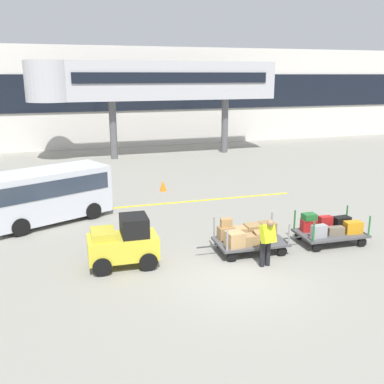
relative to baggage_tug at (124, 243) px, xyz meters
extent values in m
plane|color=gray|center=(2.95, -1.90, -0.75)|extent=(120.00, 120.00, 0.00)
cube|color=yellow|center=(-1.02, 6.25, -0.75)|extent=(20.42, 0.57, 0.01)
cube|color=silver|center=(2.95, 24.10, 3.17)|extent=(59.87, 2.40, 7.85)
cube|color=black|center=(2.95, 22.85, 3.56)|extent=(56.88, 0.12, 2.80)
cube|color=#B7B7BC|center=(6.58, 18.10, 4.54)|extent=(15.10, 2.20, 2.60)
cylinder|color=#B7B7BC|center=(-1.57, 18.10, 4.54)|extent=(3.00, 3.00, 2.60)
cube|color=black|center=(6.58, 16.96, 4.74)|extent=(13.59, 0.08, 0.70)
cylinder|color=#59595B|center=(2.43, 18.10, 1.24)|extent=(0.50, 0.50, 3.99)
cylinder|color=#59595B|center=(10.73, 18.10, 1.24)|extent=(0.50, 0.50, 3.99)
cube|color=gold|center=(-0.03, 0.00, -0.12)|extent=(2.15, 1.20, 0.70)
cube|color=black|center=(0.33, -0.02, 0.53)|extent=(0.85, 1.03, 0.60)
cube|color=gold|center=(-0.61, 0.03, 0.35)|extent=(0.74, 0.97, 0.24)
cylinder|color=black|center=(-0.69, 0.56, -0.47)|extent=(0.57, 0.21, 0.56)
cylinder|color=black|center=(-0.74, -0.49, -0.47)|extent=(0.57, 0.21, 0.56)
cylinder|color=black|center=(0.67, 0.49, -0.47)|extent=(0.57, 0.21, 0.56)
cylinder|color=black|center=(0.62, -0.55, -0.47)|extent=(0.57, 0.21, 0.56)
cube|color=#4C4C4F|center=(4.16, -0.20, -0.39)|extent=(2.37, 1.51, 0.08)
cylinder|color=gray|center=(3.14, 0.49, 0.00)|extent=(0.06, 0.06, 0.70)
cylinder|color=gray|center=(3.07, -0.79, 0.00)|extent=(0.06, 0.06, 0.70)
cylinder|color=gray|center=(5.25, 0.39, 0.00)|extent=(0.06, 0.06, 0.70)
cylinder|color=gray|center=(5.19, -0.90, 0.00)|extent=(0.06, 0.06, 0.70)
cylinder|color=black|center=(3.33, 0.43, -0.59)|extent=(0.32, 0.12, 0.32)
cylinder|color=black|center=(3.27, -0.75, -0.59)|extent=(0.32, 0.12, 0.32)
cylinder|color=black|center=(5.05, 0.35, -0.59)|extent=(0.32, 0.12, 0.32)
cylinder|color=black|center=(4.99, -0.84, -0.59)|extent=(0.32, 0.12, 0.32)
cylinder|color=#333333|center=(2.66, -0.13, -0.41)|extent=(0.70, 0.08, 0.05)
cube|color=#9E7A4C|center=(3.45, 0.20, -0.14)|extent=(0.53, 0.38, 0.42)
cube|color=tan|center=(3.45, -0.51, -0.11)|extent=(0.56, 0.55, 0.49)
cube|color=tan|center=(3.93, 0.15, -0.17)|extent=(0.60, 0.52, 0.37)
cube|color=#9E7A4C|center=(3.92, -0.49, -0.19)|extent=(0.44, 0.45, 0.32)
cube|color=#9E7A4C|center=(4.39, 0.09, -0.14)|extent=(0.55, 0.53, 0.43)
cube|color=#A87F4C|center=(4.40, -0.50, -0.16)|extent=(0.54, 0.56, 0.39)
cube|color=olive|center=(4.92, 0.11, -0.13)|extent=(0.54, 0.51, 0.45)
cube|color=#A87F4C|center=(3.45, 0.20, 0.21)|extent=(0.41, 0.30, 0.29)
cube|color=#4C4C4F|center=(7.16, -0.35, -0.39)|extent=(2.37, 1.51, 0.08)
cylinder|color=#237033|center=(6.13, 0.35, 0.00)|extent=(0.06, 0.06, 0.70)
cylinder|color=#237033|center=(6.07, -0.94, 0.00)|extent=(0.06, 0.06, 0.70)
cylinder|color=#237033|center=(8.25, 0.24, 0.00)|extent=(0.06, 0.06, 0.70)
cylinder|color=#237033|center=(8.18, -1.04, 0.00)|extent=(0.06, 0.06, 0.70)
cylinder|color=black|center=(6.33, 0.29, -0.59)|extent=(0.32, 0.12, 0.32)
cylinder|color=black|center=(6.27, -0.90, -0.59)|extent=(0.32, 0.12, 0.32)
cylinder|color=black|center=(8.05, 0.21, -0.59)|extent=(0.32, 0.12, 0.32)
cylinder|color=black|center=(7.99, -0.98, -0.59)|extent=(0.32, 0.12, 0.32)
cylinder|color=#333333|center=(5.66, -0.27, -0.41)|extent=(0.70, 0.08, 0.05)
cube|color=red|center=(6.48, 0.00, -0.14)|extent=(0.55, 0.42, 0.42)
cube|color=#99999E|center=(6.46, -0.67, -0.13)|extent=(0.53, 0.28, 0.44)
cube|color=red|center=(7.16, -0.01, -0.12)|extent=(0.48, 0.32, 0.47)
cube|color=#726651|center=(7.16, -0.62, -0.21)|extent=(0.61, 0.33, 0.28)
cube|color=black|center=(7.81, -0.06, -0.15)|extent=(0.60, 0.36, 0.41)
cube|color=orange|center=(7.83, -0.66, -0.15)|extent=(0.64, 0.42, 0.42)
cube|color=#236B2D|center=(6.48, 0.00, 0.18)|extent=(0.46, 0.36, 0.22)
cylinder|color=black|center=(4.01, -1.36, -0.34)|extent=(0.16, 0.16, 0.82)
cylinder|color=black|center=(4.20, -1.34, -0.34)|extent=(0.16, 0.16, 0.82)
cube|color=#D1E51E|center=(4.12, -1.45, 0.33)|extent=(0.44, 0.46, 0.61)
sphere|color=#8C6647|center=(4.13, -1.57, 0.70)|extent=(0.22, 0.22, 0.22)
cube|color=silver|center=(-2.15, 5.20, 0.39)|extent=(5.16, 3.67, 1.90)
cube|color=#2D3847|center=(-2.15, 5.20, 0.79)|extent=(4.82, 3.56, 0.64)
cylinder|color=black|center=(-3.16, 3.80, -0.41)|extent=(0.72, 0.49, 0.68)
cylinder|color=black|center=(-0.44, 5.00, -0.41)|extent=(0.72, 0.49, 0.68)
cone|color=orange|center=(3.42, 8.42, -0.48)|extent=(0.36, 0.36, 0.55)
camera|label=1|loc=(-1.97, -12.63, 4.97)|focal=41.41mm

